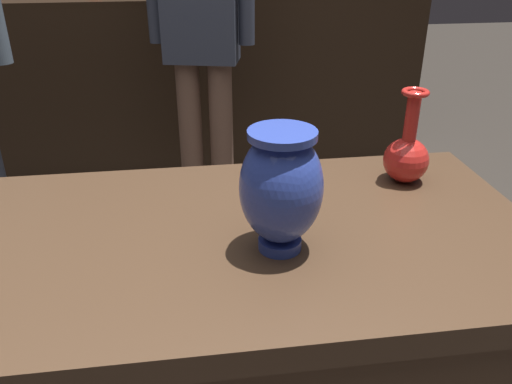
% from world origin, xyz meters
% --- Properties ---
extents(display_plinth, '(1.20, 0.64, 0.80)m').
position_xyz_m(display_plinth, '(0.00, 0.00, 0.40)').
color(display_plinth, '#422D1E').
rests_on(display_plinth, ground_plane).
extents(back_display_shelf, '(2.60, 0.40, 0.99)m').
position_xyz_m(back_display_shelf, '(0.00, 2.20, 0.49)').
color(back_display_shelf, black).
rests_on(back_display_shelf, ground_plane).
extents(vase_centerpiece, '(0.15, 0.15, 0.23)m').
position_xyz_m(vase_centerpiece, '(0.08, -0.07, 0.92)').
color(vase_centerpiece, '#2D429E').
rests_on(vase_centerpiece, display_plinth).
extents(vase_tall_behind, '(0.10, 0.10, 0.21)m').
position_xyz_m(vase_tall_behind, '(0.41, 0.17, 0.87)').
color(vase_tall_behind, red).
rests_on(vase_tall_behind, display_plinth).
extents(visitor_center_back, '(0.46, 0.25, 1.60)m').
position_xyz_m(visitor_center_back, '(0.01, 1.51, 0.94)').
color(visitor_center_back, brown).
rests_on(visitor_center_back, ground_plane).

